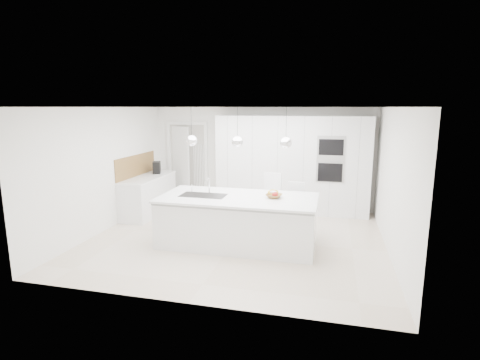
% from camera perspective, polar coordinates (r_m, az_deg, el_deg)
% --- Properties ---
extents(floor, '(5.50, 5.50, 0.00)m').
position_cam_1_polar(floor, '(7.31, -0.57, -8.94)').
color(floor, beige).
rests_on(floor, ground).
extents(wall_back, '(5.50, 0.00, 5.50)m').
position_cam_1_polar(wall_back, '(9.40, 3.21, 3.40)').
color(wall_back, white).
rests_on(wall_back, ground).
extents(wall_left, '(0.00, 5.00, 5.00)m').
position_cam_1_polar(wall_left, '(8.11, -19.78, 1.54)').
color(wall_left, white).
rests_on(wall_left, ground).
extents(ceiling, '(5.50, 5.50, 0.00)m').
position_cam_1_polar(ceiling, '(6.87, -0.61, 11.06)').
color(ceiling, white).
rests_on(ceiling, wall_back).
extents(tall_cabinets, '(3.60, 0.60, 2.30)m').
position_cam_1_polar(tall_cabinets, '(9.00, 7.86, 2.33)').
color(tall_cabinets, white).
rests_on(tall_cabinets, floor).
extents(oven_stack, '(0.62, 0.04, 1.05)m').
position_cam_1_polar(oven_stack, '(8.62, 13.64, 3.08)').
color(oven_stack, '#A5A5A8').
rests_on(oven_stack, tall_cabinets).
extents(doorway_frame, '(1.11, 0.08, 2.13)m').
position_cam_1_polar(doorway_frame, '(9.94, -7.96, 2.42)').
color(doorway_frame, white).
rests_on(doorway_frame, floor).
extents(hallway_door, '(0.76, 0.38, 2.00)m').
position_cam_1_polar(hallway_door, '(9.99, -9.40, 2.31)').
color(hallway_door, white).
rests_on(hallway_door, floor).
extents(radiator, '(0.32, 0.04, 1.40)m').
position_cam_1_polar(radiator, '(9.85, -6.22, 1.35)').
color(radiator, white).
rests_on(radiator, floor).
extents(left_base_cabinets, '(0.60, 1.80, 0.86)m').
position_cam_1_polar(left_base_cabinets, '(9.12, -13.73, -2.37)').
color(left_base_cabinets, white).
rests_on(left_base_cabinets, floor).
extents(left_worktop, '(0.62, 1.82, 0.04)m').
position_cam_1_polar(left_worktop, '(9.03, -13.86, 0.41)').
color(left_worktop, white).
rests_on(left_worktop, left_base_cabinets).
extents(oak_backsplash, '(0.02, 1.80, 0.50)m').
position_cam_1_polar(oak_backsplash, '(9.13, -15.54, 2.15)').
color(oak_backsplash, olive).
rests_on(oak_backsplash, wall_left).
extents(island_base, '(2.80, 1.20, 0.86)m').
position_cam_1_polar(island_base, '(6.87, -0.39, -6.47)').
color(island_base, white).
rests_on(island_base, floor).
extents(island_worktop, '(2.84, 1.40, 0.04)m').
position_cam_1_polar(island_worktop, '(6.80, -0.29, -2.72)').
color(island_worktop, white).
rests_on(island_worktop, island_base).
extents(island_sink, '(0.84, 0.44, 0.18)m').
position_cam_1_polar(island_sink, '(6.95, -5.60, -2.98)').
color(island_sink, '#3F3F42').
rests_on(island_sink, island_worktop).
extents(island_tap, '(0.02, 0.02, 0.30)m').
position_cam_1_polar(island_tap, '(7.07, -4.72, -0.82)').
color(island_tap, white).
rests_on(island_tap, island_worktop).
extents(pendant_left, '(0.20, 0.20, 0.20)m').
position_cam_1_polar(pendant_left, '(6.84, -7.36, 5.94)').
color(pendant_left, white).
rests_on(pendant_left, ceiling).
extents(pendant_mid, '(0.20, 0.20, 0.20)m').
position_cam_1_polar(pendant_mid, '(6.58, -0.40, 5.83)').
color(pendant_mid, white).
rests_on(pendant_mid, ceiling).
extents(pendant_right, '(0.20, 0.20, 0.20)m').
position_cam_1_polar(pendant_right, '(6.43, 7.00, 5.62)').
color(pendant_right, white).
rests_on(pendant_right, ceiling).
extents(fruit_bowl, '(0.33, 0.33, 0.07)m').
position_cam_1_polar(fruit_bowl, '(6.72, 5.20, -2.44)').
color(fruit_bowl, olive).
rests_on(fruit_bowl, island_worktop).
extents(espresso_machine, '(0.26, 0.31, 0.29)m').
position_cam_1_polar(espresso_machine, '(9.38, -12.57, 1.87)').
color(espresso_machine, black).
rests_on(espresso_machine, left_worktop).
extents(bar_stool_left, '(0.48, 0.60, 1.18)m').
position_cam_1_polar(bar_stool_left, '(7.62, 4.77, -3.51)').
color(bar_stool_left, white).
rests_on(bar_stool_left, floor).
extents(bar_stool_right, '(0.37, 0.49, 1.02)m').
position_cam_1_polar(bar_stool_right, '(7.53, 8.43, -4.38)').
color(bar_stool_right, white).
rests_on(bar_stool_right, floor).
extents(apple_a, '(0.08, 0.08, 0.08)m').
position_cam_1_polar(apple_a, '(6.68, 5.48, -2.22)').
color(apple_a, red).
rests_on(apple_a, fruit_bowl).
extents(apple_b, '(0.09, 0.09, 0.09)m').
position_cam_1_polar(apple_b, '(6.70, 5.37, -2.17)').
color(apple_b, red).
rests_on(apple_b, fruit_bowl).
extents(apple_c, '(0.08, 0.08, 0.08)m').
position_cam_1_polar(apple_c, '(6.67, 5.24, -2.23)').
color(apple_c, red).
rests_on(apple_c, fruit_bowl).
extents(banana_bunch, '(0.22, 0.16, 0.20)m').
position_cam_1_polar(banana_bunch, '(6.69, 5.06, -1.86)').
color(banana_bunch, yellow).
rests_on(banana_bunch, fruit_bowl).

